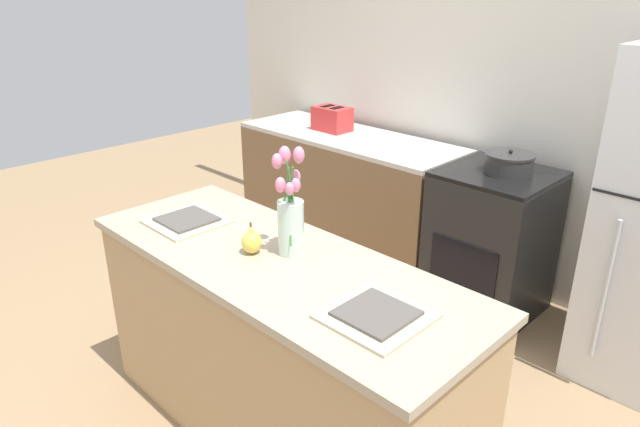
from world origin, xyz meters
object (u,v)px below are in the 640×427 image
Objects in this scene: pear_figurine at (251,241)px; cooking_pot at (509,163)px; plate_setting_right at (376,315)px; stove_range at (491,243)px; toaster at (332,119)px; flower_vase at (290,215)px; plate_setting_left at (187,221)px.

pear_figurine is 1.67m from cooking_pot.
plate_setting_right is at bearing -1.30° from pear_figurine.
cooking_pot reaches higher than stove_range.
stove_range is 1.77m from plate_setting_right.
plate_setting_right is at bearing -42.90° from toaster.
flower_vase is at bearing 44.78° from pear_figurine.
flower_vase is 1.42× the size of plate_setting_right.
toaster is (-1.24, 1.54, -0.07)m from flower_vase.
plate_setting_left is 1.13× the size of cooking_pot.
cooking_pot is (-0.41, 1.67, 0.06)m from plate_setting_right.
plate_setting_right is at bearing -12.95° from flower_vase.
pear_figurine is 2.00m from toaster.
flower_vase is 1.42× the size of plate_setting_left.
plate_setting_right is (1.11, 0.00, 0.00)m from plate_setting_left.
flower_vase reaches higher than toaster.
flower_vase is 1.61× the size of cooking_pot.
plate_setting_right is 1.13× the size of cooking_pot.
plate_setting_left and plate_setting_right have the same top height.
pear_figurine is at bearing 1.91° from plate_setting_left.
flower_vase reaches higher than stove_range.
flower_vase is at bearing -95.07° from cooking_pot.
plate_setting_right is 1.72m from cooking_pot.
pear_figurine is (-0.21, -1.63, 0.49)m from stove_range.
cooking_pot is (1.38, 0.00, -0.03)m from toaster.
plate_setting_right is at bearing 0.00° from plate_setting_left.
flower_vase is 0.60m from plate_setting_left.
stove_range is at bearing 105.46° from plate_setting_right.
flower_vase is at bearing -51.10° from toaster.
cooking_pot is (0.04, 0.02, 0.50)m from stove_range.
cooking_pot is at bearing 67.26° from plate_setting_left.
pear_figurine is 0.43× the size of plate_setting_left.
cooking_pot is at bearing 103.94° from plate_setting_right.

